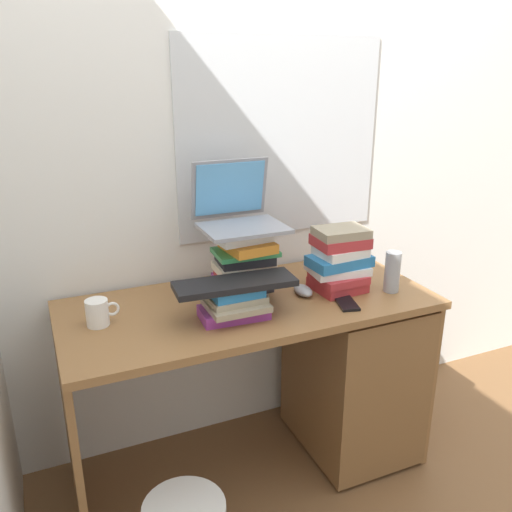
{
  "coord_description": "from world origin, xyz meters",
  "views": [
    {
      "loc": [
        -0.71,
        -1.7,
        1.6
      ],
      "look_at": [
        0.02,
        -0.01,
        0.94
      ],
      "focal_mm": 37.83,
      "sensor_mm": 36.0,
      "label": 1
    }
  ],
  "objects_px": {
    "book_stack_tall": "(245,262)",
    "cell_phone": "(346,303)",
    "water_bottle": "(392,272)",
    "desk": "(330,365)",
    "mug": "(98,313)",
    "laptop": "(239,211)",
    "book_stack_keyboard_riser": "(235,302)",
    "book_stack_side": "(339,260)",
    "keyboard": "(235,284)",
    "computer_mouse": "(303,290)"
  },
  "relations": [
    {
      "from": "book_stack_keyboard_riser",
      "to": "computer_mouse",
      "type": "relative_size",
      "value": 2.33
    },
    {
      "from": "computer_mouse",
      "to": "desk",
      "type": "bearing_deg",
      "value": 0.98
    },
    {
      "from": "desk",
      "to": "book_stack_keyboard_riser",
      "type": "bearing_deg",
      "value": -170.21
    },
    {
      "from": "keyboard",
      "to": "desk",
      "type": "bearing_deg",
      "value": 14.21
    },
    {
      "from": "desk",
      "to": "book_stack_tall",
      "type": "relative_size",
      "value": 5.25
    },
    {
      "from": "desk",
      "to": "book_stack_side",
      "type": "distance_m",
      "value": 0.47
    },
    {
      "from": "computer_mouse",
      "to": "water_bottle",
      "type": "bearing_deg",
      "value": -17.48
    },
    {
      "from": "book_stack_tall",
      "to": "cell_phone",
      "type": "height_order",
      "value": "book_stack_tall"
    },
    {
      "from": "book_stack_tall",
      "to": "desk",
      "type": "bearing_deg",
      "value": -12.38
    },
    {
      "from": "computer_mouse",
      "to": "book_stack_side",
      "type": "bearing_deg",
      "value": -1.92
    },
    {
      "from": "desk",
      "to": "book_stack_tall",
      "type": "distance_m",
      "value": 0.6
    },
    {
      "from": "cell_phone",
      "to": "book_stack_tall",
      "type": "bearing_deg",
      "value": 159.36
    },
    {
      "from": "book_stack_tall",
      "to": "keyboard",
      "type": "relative_size",
      "value": 0.63
    },
    {
      "from": "book_stack_tall",
      "to": "keyboard",
      "type": "xyz_separation_m",
      "value": [
        -0.1,
        -0.16,
        -0.01
      ]
    },
    {
      "from": "book_stack_tall",
      "to": "water_bottle",
      "type": "distance_m",
      "value": 0.57
    },
    {
      "from": "desk",
      "to": "water_bottle",
      "type": "xyz_separation_m",
      "value": [
        0.19,
        -0.11,
        0.43
      ]
    },
    {
      "from": "laptop",
      "to": "water_bottle",
      "type": "distance_m",
      "value": 0.64
    },
    {
      "from": "keyboard",
      "to": "water_bottle",
      "type": "height_order",
      "value": "water_bottle"
    },
    {
      "from": "book_stack_keyboard_riser",
      "to": "keyboard",
      "type": "bearing_deg",
      "value": -92.45
    },
    {
      "from": "water_bottle",
      "to": "cell_phone",
      "type": "bearing_deg",
      "value": -171.33
    },
    {
      "from": "desk",
      "to": "book_stack_side",
      "type": "height_order",
      "value": "book_stack_side"
    },
    {
      "from": "laptop",
      "to": "mug",
      "type": "bearing_deg",
      "value": -171.11
    },
    {
      "from": "desk",
      "to": "laptop",
      "type": "height_order",
      "value": "laptop"
    },
    {
      "from": "water_bottle",
      "to": "book_stack_tall",
      "type": "bearing_deg",
      "value": 161.25
    },
    {
      "from": "book_stack_side",
      "to": "cell_phone",
      "type": "height_order",
      "value": "book_stack_side"
    },
    {
      "from": "book_stack_tall",
      "to": "computer_mouse",
      "type": "relative_size",
      "value": 2.55
    },
    {
      "from": "book_stack_keyboard_riser",
      "to": "water_bottle",
      "type": "height_order",
      "value": "water_bottle"
    },
    {
      "from": "book_stack_keyboard_riser",
      "to": "cell_phone",
      "type": "bearing_deg",
      "value": -8.72
    },
    {
      "from": "desk",
      "to": "mug",
      "type": "bearing_deg",
      "value": 176.87
    },
    {
      "from": "book_stack_keyboard_riser",
      "to": "laptop",
      "type": "bearing_deg",
      "value": 64.33
    },
    {
      "from": "mug",
      "to": "cell_phone",
      "type": "relative_size",
      "value": 0.84
    },
    {
      "from": "book_stack_tall",
      "to": "computer_mouse",
      "type": "xyz_separation_m",
      "value": [
        0.21,
        -0.08,
        -0.12
      ]
    },
    {
      "from": "book_stack_side",
      "to": "laptop",
      "type": "bearing_deg",
      "value": 158.42
    },
    {
      "from": "mug",
      "to": "cell_phone",
      "type": "bearing_deg",
      "value": -12.45
    },
    {
      "from": "book_stack_tall",
      "to": "water_bottle",
      "type": "bearing_deg",
      "value": -18.75
    },
    {
      "from": "laptop",
      "to": "cell_phone",
      "type": "bearing_deg",
      "value": -41.39
    },
    {
      "from": "book_stack_side",
      "to": "water_bottle",
      "type": "xyz_separation_m",
      "value": [
        0.18,
        -0.1,
        -0.04
      ]
    },
    {
      "from": "laptop",
      "to": "cell_phone",
      "type": "relative_size",
      "value": 2.22
    },
    {
      "from": "book_stack_tall",
      "to": "cell_phone",
      "type": "bearing_deg",
      "value": -34.75
    },
    {
      "from": "mug",
      "to": "cell_phone",
      "type": "xyz_separation_m",
      "value": [
        0.86,
        -0.19,
        -0.04
      ]
    },
    {
      "from": "desk",
      "to": "book_stack_tall",
      "type": "height_order",
      "value": "book_stack_tall"
    },
    {
      "from": "desk",
      "to": "book_stack_tall",
      "type": "bearing_deg",
      "value": 167.62
    },
    {
      "from": "book_stack_tall",
      "to": "mug",
      "type": "relative_size",
      "value": 2.32
    },
    {
      "from": "book_stack_tall",
      "to": "water_bottle",
      "type": "height_order",
      "value": "book_stack_tall"
    },
    {
      "from": "book_stack_tall",
      "to": "mug",
      "type": "height_order",
      "value": "book_stack_tall"
    },
    {
      "from": "desk",
      "to": "cell_phone",
      "type": "xyz_separation_m",
      "value": [
        -0.03,
        -0.14,
        0.35
      ]
    },
    {
      "from": "book_stack_keyboard_riser",
      "to": "book_stack_side",
      "type": "height_order",
      "value": "book_stack_side"
    },
    {
      "from": "mug",
      "to": "laptop",
      "type": "bearing_deg",
      "value": 8.89
    },
    {
      "from": "book_stack_keyboard_riser",
      "to": "water_bottle",
      "type": "relative_size",
      "value": 1.5
    },
    {
      "from": "book_stack_side",
      "to": "water_bottle",
      "type": "height_order",
      "value": "book_stack_side"
    }
  ]
}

